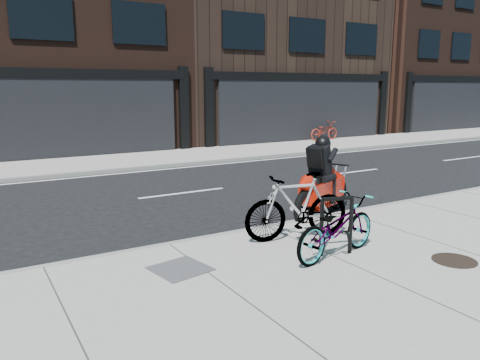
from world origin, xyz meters
TOP-DOWN VIEW (x-y plane):
  - ground at (0.00, 0.00)m, footprint 120.00×120.00m
  - sidewalk_near at (0.00, -5.00)m, footprint 60.00×6.00m
  - sidewalk_far at (0.00, 7.75)m, footprint 60.00×3.50m
  - building_mideast at (10.00, 14.50)m, footprint 12.00×10.00m
  - building_east at (22.00, 14.50)m, footprint 10.00×10.00m
  - bike_rack at (0.09, -3.79)m, footprint 0.54×0.21m
  - bicycle_front at (0.01, -3.86)m, footprint 1.90×0.95m
  - bicycle_rear at (0.04, -2.84)m, footprint 2.02×0.92m
  - motorcycle at (1.78, -1.55)m, footprint 2.22×1.21m
  - bicycle_far at (10.89, 9.00)m, footprint 1.82×0.74m
  - manhole_cover at (1.45, -4.95)m, footprint 0.66×0.66m
  - utility_grate at (-2.29, -3.11)m, footprint 0.87×0.87m

SIDE VIEW (x-z plane):
  - ground at x=0.00m, z-range 0.00..0.00m
  - sidewalk_near at x=0.00m, z-range 0.00..0.13m
  - sidewalk_far at x=0.00m, z-range 0.00..0.13m
  - manhole_cover at x=1.45m, z-range 0.13..0.15m
  - utility_grate at x=-2.29m, z-range 0.13..0.15m
  - bicycle_far at x=10.89m, z-range 0.13..1.06m
  - bicycle_front at x=0.01m, z-range 0.13..1.08m
  - bike_rack at x=0.09m, z-range 0.21..1.15m
  - motorcycle at x=1.78m, z-range -0.17..1.59m
  - bicycle_rear at x=0.04m, z-range 0.13..1.30m
  - building_mideast at x=10.00m, z-range 0.00..12.50m
  - building_east at x=22.00m, z-range 0.00..13.00m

